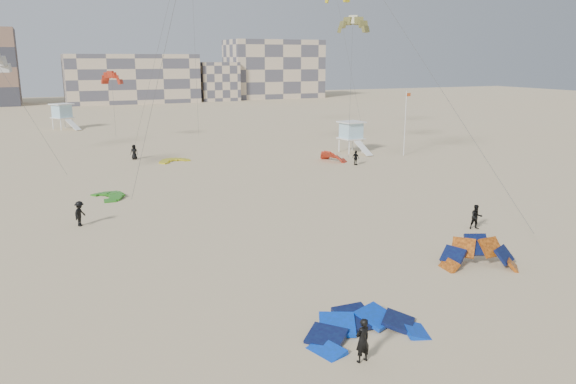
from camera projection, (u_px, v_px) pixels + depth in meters
name	position (u px, v px, depth m)	size (l,w,h in m)	color
ground	(350.00, 319.00, 24.35)	(320.00, 320.00, 0.00)	#C9B287
kite_ground_blue	(366.00, 336.00, 22.85)	(5.02, 5.15, 1.22)	#0039F4
kite_ground_orange	(479.00, 267.00, 30.39)	(4.13, 3.33, 2.52)	orange
kite_ground_green	(108.00, 198.00, 45.48)	(3.17, 3.35, 0.56)	#2E7E19
kite_ground_red_far	(333.00, 161.00, 61.69)	(3.22, 2.83, 1.86)	red
kite_ground_yellow	(174.00, 162.00, 61.34)	(3.15, 3.31, 0.42)	gold
kitesurfer_main	(363.00, 340.00, 20.71)	(0.63, 0.42, 1.74)	black
kitesurfer_b	(476.00, 217.00, 36.93)	(0.80, 0.63, 1.65)	black
kitesurfer_c	(80.00, 214.00, 37.63)	(1.11, 0.64, 1.71)	black
kitesurfer_d	(356.00, 158.00, 59.15)	(0.91, 0.38, 1.55)	black
kitesurfer_e	(134.00, 152.00, 62.48)	(0.81, 0.53, 1.66)	black
kitesurfer_f	(345.00, 128.00, 84.26)	(1.55, 0.49, 1.67)	black
kite_fly_olive	(353.00, 26.00, 62.67)	(6.61, 9.45, 14.81)	olive
kite_fly_red	(112.00, 79.00, 72.73)	(4.36, 4.36, 8.52)	red
lifeguard_tower_near	(351.00, 137.00, 66.97)	(2.93, 5.23, 3.70)	white
lifeguard_tower_far	(62.00, 117.00, 89.01)	(3.92, 6.06, 4.03)	white
flagpole	(405.00, 122.00, 64.17)	(0.61, 0.09, 7.46)	white
condo_mid	(131.00, 78.00, 142.78)	(32.00, 16.00, 12.00)	beige
condo_east	(274.00, 69.00, 159.62)	(26.00, 14.00, 16.00)	beige
condo_fill_right	(217.00, 81.00, 149.76)	(10.00, 10.00, 10.00)	beige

